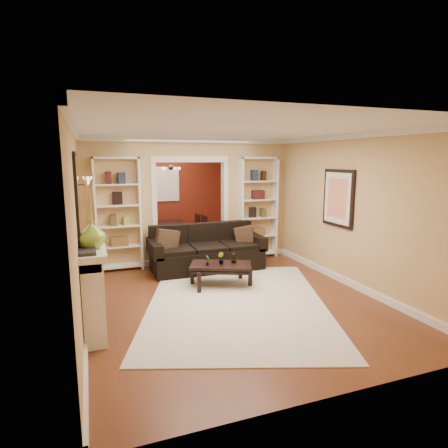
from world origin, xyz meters
name	(u,v)px	position (x,y,z in m)	size (l,w,h in m)	color
floor	(207,276)	(0.00, 0.00, 0.00)	(8.00, 8.00, 0.00)	brown
ceiling	(206,135)	(0.00, 0.00, 2.70)	(8.00, 8.00, 0.00)	white
wall_back	(165,191)	(0.00, 4.00, 1.35)	(8.00, 8.00, 0.00)	tan
wall_front	(340,261)	(0.00, -4.00, 1.35)	(8.00, 8.00, 0.00)	tan
wall_left	(80,214)	(-2.25, 0.00, 1.35)	(8.00, 8.00, 0.00)	tan
wall_right	(309,203)	(2.25, 0.00, 1.35)	(8.00, 8.00, 0.00)	tan
partition_wall	(190,201)	(0.00, 1.20, 1.35)	(4.50, 0.15, 2.70)	tan
red_back_panel	(165,192)	(0.00, 3.97, 1.32)	(4.44, 0.04, 2.64)	maroon
dining_window	(165,184)	(0.00, 3.93, 1.55)	(0.78, 0.03, 0.98)	#8CA5CC
area_rug	(237,302)	(0.03, -1.45, 0.01)	(2.74, 3.84, 0.01)	silver
sofa	(207,248)	(0.14, 0.45, 0.46)	(2.34, 1.01, 0.91)	black
pillow_left	(167,241)	(-0.69, 0.43, 0.68)	(0.46, 0.13, 0.46)	#503722
pillow_right	(244,237)	(0.96, 0.43, 0.64)	(0.38, 0.11, 0.38)	#503722
coffee_table	(221,275)	(0.06, -0.61, 0.20)	(1.07, 0.58, 0.41)	black
plant_left	(207,260)	(-0.19, -0.61, 0.50)	(0.10, 0.07, 0.19)	#336626
plant_center	(221,258)	(0.06, -0.61, 0.51)	(0.12, 0.09, 0.21)	#336626
plant_right	(234,257)	(0.31, -0.61, 0.50)	(0.11, 0.11, 0.19)	#336626
bookshelf_left	(118,215)	(-1.55, 1.03, 1.15)	(0.90, 0.30, 2.30)	white
bookshelf_right	(258,208)	(1.55, 1.03, 1.15)	(0.90, 0.30, 2.30)	white
fireplace	(94,284)	(-2.09, -1.50, 0.58)	(0.32, 1.70, 1.16)	white
vase	(91,234)	(-2.09, -1.87, 1.34)	(0.35, 0.35, 0.36)	#82B239
mirror	(77,195)	(-2.23, -1.50, 1.80)	(0.03, 0.95, 1.10)	silver
wall_sconce	(84,183)	(-2.15, 0.55, 1.83)	(0.18, 0.18, 0.22)	#FFE0A5
framed_art	(338,198)	(2.21, -1.00, 1.55)	(0.04, 0.85, 1.05)	black
dining_table	(172,236)	(-0.10, 2.70, 0.29)	(0.92, 1.66, 0.58)	black
dining_chair_nw	(153,236)	(-0.65, 2.40, 0.39)	(0.39, 0.39, 0.78)	black
dining_chair_ne	(196,231)	(0.45, 2.40, 0.43)	(0.42, 0.42, 0.86)	black
dining_chair_sw	(149,230)	(-0.65, 3.00, 0.42)	(0.42, 0.42, 0.84)	black
dining_chair_se	(190,228)	(0.45, 3.00, 0.40)	(0.40, 0.40, 0.81)	black
chandelier	(175,168)	(0.00, 2.70, 2.02)	(0.50, 0.50, 0.30)	#352718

